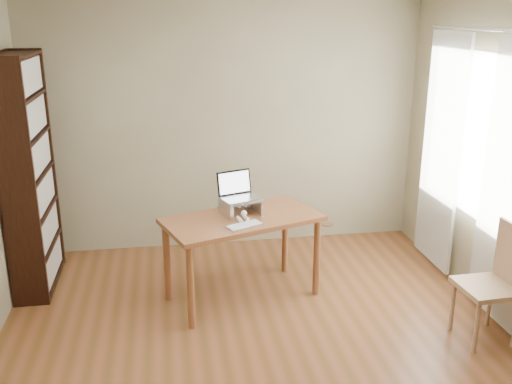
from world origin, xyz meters
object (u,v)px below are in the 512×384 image
object	(u,v)px
cat	(236,205)
chair	(497,280)
keyboard	(244,225)
bookshelf	(29,174)
desk	(242,229)
laptop	(240,191)

from	to	relation	value
cat	chair	world-z (taller)	chair
keyboard	chair	bearing A→B (deg)	-47.05
bookshelf	desk	xyz separation A→B (m)	(1.81, -0.57, -0.41)
laptop	keyboard	size ratio (longest dim) A/B	1.12
keyboard	cat	xyz separation A→B (m)	(-0.02, 0.33, 0.06)
bookshelf	laptop	world-z (taller)	bookshelf
bookshelf	desk	size ratio (longest dim) A/B	1.45
laptop	bookshelf	bearing A→B (deg)	147.41
bookshelf	chair	distance (m)	3.96
desk	cat	xyz separation A→B (m)	(-0.03, 0.11, 0.18)
laptop	chair	xyz separation A→B (m)	(1.80, -1.10, -0.44)
bookshelf	desk	distance (m)	1.94
bookshelf	keyboard	distance (m)	1.98
desk	keyboard	distance (m)	0.25
cat	keyboard	bearing A→B (deg)	-97.34
bookshelf	desk	bearing A→B (deg)	-17.44
desk	chair	bearing A→B (deg)	-47.37
desk	laptop	bearing A→B (deg)	70.86
laptop	chair	bearing A→B (deg)	-50.62
cat	laptop	bearing A→B (deg)	24.80
laptop	cat	xyz separation A→B (m)	(-0.03, -0.02, -0.12)
desk	laptop	distance (m)	0.32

